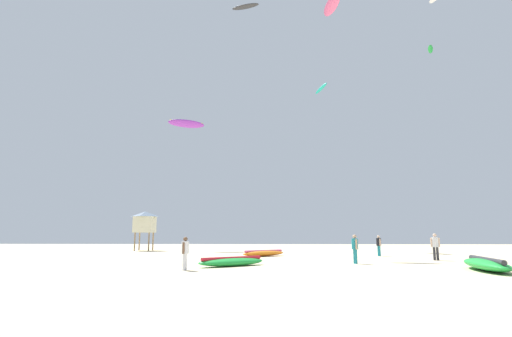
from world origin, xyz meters
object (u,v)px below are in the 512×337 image
(lifeguard_tower, at_px, (145,222))
(kite_aloft_3, at_px, (245,7))
(kite_grounded_near, at_px, (486,264))
(kite_aloft_4, at_px, (186,124))
(kite_aloft_0, at_px, (430,49))
(person_foreground, at_px, (185,251))
(kite_aloft_2, at_px, (321,88))
(person_left, at_px, (435,245))
(kite_grounded_mid, at_px, (232,262))
(person_midground, at_px, (355,247))
(kite_aloft_5, at_px, (332,5))
(kite_grounded_far, at_px, (264,253))
(person_right, at_px, (379,244))

(lifeguard_tower, relative_size, kite_aloft_3, 1.42)
(kite_grounded_near, relative_size, kite_aloft_4, 1.16)
(kite_aloft_0, bearing_deg, lifeguard_tower, -175.16)
(person_foreground, xyz_separation_m, kite_aloft_2, (10.06, 27.42, 18.17))
(person_left, relative_size, kite_grounded_mid, 0.45)
(person_left, distance_m, kite_aloft_0, 30.38)
(person_foreground, height_order, kite_aloft_4, kite_aloft_4)
(person_midground, relative_size, kite_aloft_0, 0.72)
(person_foreground, xyz_separation_m, kite_grounded_near, (13.97, 0.25, -0.61))
(kite_aloft_0, distance_m, kite_aloft_2, 13.80)
(kite_grounded_near, bearing_deg, kite_aloft_3, 125.44)
(person_foreground, bearing_deg, kite_aloft_5, -109.04)
(kite_grounded_far, bearing_deg, kite_aloft_0, 35.66)
(kite_aloft_3, bearing_deg, person_foreground, -94.99)
(person_right, xyz_separation_m, kite_grounded_mid, (-10.48, -10.77, -0.70))
(person_right, bearing_deg, lifeguard_tower, -41.12)
(kite_grounded_mid, distance_m, kite_aloft_3, 28.24)
(person_left, bearing_deg, kite_aloft_0, 168.68)
(person_left, height_order, lifeguard_tower, lifeguard_tower)
(person_left, xyz_separation_m, kite_aloft_5, (-4.67, 9.75, 23.15))
(kite_grounded_near, distance_m, kite_aloft_4, 37.23)
(person_midground, bearing_deg, kite_aloft_2, 75.18)
(person_left, height_order, kite_aloft_4, kite_aloft_4)
(kite_grounded_far, relative_size, kite_aloft_3, 1.29)
(kite_grounded_mid, distance_m, kite_aloft_5, 29.56)
(person_right, height_order, kite_grounded_mid, person_right)
(person_left, distance_m, kite_grounded_mid, 14.00)
(person_right, distance_m, kite_aloft_0, 28.35)
(kite_grounded_mid, height_order, kite_aloft_2, kite_aloft_2)
(lifeguard_tower, xyz_separation_m, kite_aloft_5, (19.76, -6.08, 21.11))
(kite_aloft_3, bearing_deg, kite_grounded_mid, -88.40)
(person_midground, xyz_separation_m, kite_grounded_mid, (-6.91, -2.14, -0.73))
(person_midground, relative_size, person_left, 0.95)
(person_left, xyz_separation_m, kite_aloft_2, (-4.74, 19.25, 18.06))
(kite_grounded_far, distance_m, lifeguard_tower, 17.52)
(person_right, distance_m, lifeguard_tower, 24.60)
(person_left, relative_size, kite_aloft_2, 0.48)
(person_right, relative_size, kite_aloft_3, 0.55)
(person_foreground, xyz_separation_m, kite_aloft_0, (23.09, 26.77, 22.65))
(person_left, xyz_separation_m, person_right, (-2.35, 5.21, -0.07))
(person_foreground, distance_m, lifeguard_tower, 25.95)
(kite_grounded_near, height_order, lifeguard_tower, lifeguard_tower)
(kite_grounded_far, height_order, kite_aloft_5, kite_aloft_5)
(person_left, relative_size, kite_grounded_near, 0.33)
(person_midground, xyz_separation_m, kite_aloft_2, (1.18, 22.68, 18.10))
(kite_grounded_far, distance_m, kite_aloft_4, 23.28)
(kite_aloft_2, xyz_separation_m, kite_aloft_4, (-16.33, 0.41, -4.07))
(person_foreground, distance_m, kite_grounded_mid, 3.33)
(kite_grounded_near, xyz_separation_m, kite_aloft_4, (-20.24, 27.57, 14.71))
(kite_aloft_2, bearing_deg, person_left, -76.18)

